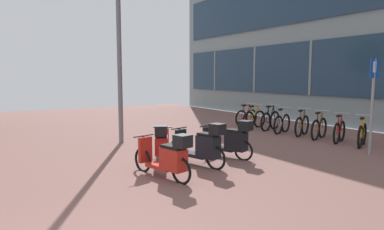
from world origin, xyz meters
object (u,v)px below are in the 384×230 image
(parking_sign, at_px, (373,96))
(scooter_near, at_px, (162,143))
(scooter_extra, at_px, (167,157))
(bicycle_rack_01, at_px, (339,132))
(bicycle_rack_00, at_px, (362,135))
(bicycle_rack_02, at_px, (319,128))
(bicycle_rack_06, at_px, (254,119))
(scooter_far, at_px, (202,146))
(bicycle_rack_04, at_px, (282,124))
(bicycle_rack_03, at_px, (302,126))
(lamp_post, at_px, (119,24))
(scooter_mid, at_px, (230,140))
(bicycle_rack_07, at_px, (246,117))
(bicycle_rack_05, at_px, (270,121))

(parking_sign, bearing_deg, scooter_near, 154.69)
(scooter_extra, bearing_deg, bicycle_rack_01, 5.95)
(bicycle_rack_00, bearing_deg, bicycle_rack_02, 91.84)
(bicycle_rack_02, bearing_deg, bicycle_rack_06, 93.81)
(bicycle_rack_06, height_order, scooter_far, scooter_far)
(scooter_near, relative_size, scooter_extra, 0.93)
(bicycle_rack_00, bearing_deg, bicycle_rack_04, 94.23)
(bicycle_rack_03, relative_size, bicycle_rack_04, 1.00)
(bicycle_rack_02, height_order, lamp_post, lamp_post)
(scooter_far, bearing_deg, scooter_mid, 16.64)
(bicycle_rack_04, relative_size, bicycle_rack_07, 0.95)
(bicycle_rack_01, relative_size, parking_sign, 0.49)
(scooter_far, xyz_separation_m, parking_sign, (4.41, -1.32, 1.08))
(bicycle_rack_03, distance_m, bicycle_rack_05, 1.49)
(bicycle_rack_01, relative_size, lamp_post, 0.19)
(bicycle_rack_04, relative_size, bicycle_rack_06, 0.94)
(scooter_mid, bearing_deg, scooter_extra, -160.28)
(bicycle_rack_07, distance_m, lamp_post, 6.80)
(bicycle_rack_07, height_order, scooter_mid, scooter_mid)
(bicycle_rack_06, relative_size, scooter_mid, 0.85)
(bicycle_rack_06, bearing_deg, bicycle_rack_03, -84.08)
(scooter_near, xyz_separation_m, scooter_extra, (-0.62, -1.49, 0.02))
(bicycle_rack_00, bearing_deg, bicycle_rack_06, 93.15)
(bicycle_rack_02, distance_m, parking_sign, 2.68)
(bicycle_rack_05, height_order, bicycle_rack_06, bicycle_rack_05)
(bicycle_rack_07, xyz_separation_m, parking_sign, (-0.84, -5.96, 1.21))
(bicycle_rack_04, bearing_deg, scooter_extra, -154.97)
(bicycle_rack_06, relative_size, scooter_far, 0.82)
(bicycle_rack_03, bearing_deg, scooter_extra, -161.43)
(bicycle_rack_02, relative_size, bicycle_rack_06, 0.95)
(bicycle_rack_03, xyz_separation_m, scooter_near, (-5.78, -0.66, 0.07))
(scooter_extra, distance_m, lamp_post, 5.26)
(bicycle_rack_05, distance_m, bicycle_rack_07, 1.49)
(scooter_extra, bearing_deg, parking_sign, -8.63)
(bicycle_rack_02, xyz_separation_m, parking_sign, (-0.81, -2.25, 1.21))
(bicycle_rack_07, bearing_deg, bicycle_rack_03, -89.95)
(scooter_far, bearing_deg, bicycle_rack_01, 2.11)
(bicycle_rack_01, distance_m, bicycle_rack_07, 4.45)
(bicycle_rack_00, height_order, bicycle_rack_01, bicycle_rack_00)
(lamp_post, bearing_deg, bicycle_rack_04, -12.47)
(bicycle_rack_03, relative_size, scooter_extra, 0.74)
(bicycle_rack_04, distance_m, parking_sign, 3.98)
(bicycle_rack_01, bearing_deg, lamp_post, 149.31)
(bicycle_rack_00, bearing_deg, scooter_extra, 179.32)
(bicycle_rack_06, xyz_separation_m, scooter_mid, (-3.98, -3.59, 0.11))
(bicycle_rack_02, distance_m, scooter_extra, 6.52)
(scooter_near, relative_size, scooter_far, 0.95)
(bicycle_rack_05, height_order, scooter_mid, bicycle_rack_05)
(scooter_mid, relative_size, lamp_post, 0.25)
(bicycle_rack_02, bearing_deg, scooter_near, 179.16)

